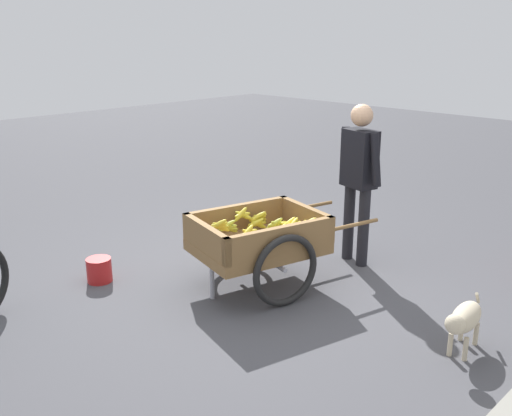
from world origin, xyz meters
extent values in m
plane|color=#47474C|center=(0.00, 0.00, 0.00)|extent=(24.00, 24.00, 0.00)
cube|color=olive|center=(0.00, 0.04, 0.40)|extent=(1.26, 1.04, 0.10)
cube|color=olive|center=(0.50, -0.08, 0.57)|extent=(0.25, 0.79, 0.24)
cube|color=olive|center=(-0.51, 0.17, 0.57)|extent=(0.25, 0.79, 0.24)
cube|color=olive|center=(0.09, 0.40, 0.57)|extent=(1.08, 0.32, 0.24)
cube|color=olive|center=(-0.09, -0.32, 0.57)|extent=(1.08, 0.32, 0.24)
torus|color=black|center=(0.10, 0.47, 0.32)|extent=(0.64, 0.21, 0.64)
torus|color=black|center=(-0.11, -0.39, 0.32)|extent=(0.64, 0.21, 0.64)
cylinder|color=#9E9EA8|center=(0.00, 0.04, 0.32)|extent=(0.25, 0.86, 0.04)
cylinder|color=olive|center=(-0.72, 0.57, 0.55)|extent=(0.54, 0.17, 0.04)
cylinder|color=olive|center=(-0.89, -0.09, 0.55)|extent=(0.54, 0.17, 0.04)
cylinder|color=#9E9EA8|center=(0.45, -0.07, 0.18)|extent=(0.04, 0.04, 0.35)
ellipsoid|color=gold|center=(-0.21, 0.09, 0.56)|extent=(0.18, 0.05, 0.13)
ellipsoid|color=gold|center=(-0.18, 0.09, 0.57)|extent=(0.19, 0.08, 0.05)
ellipsoid|color=gold|center=(-0.16, 0.09, 0.58)|extent=(0.18, 0.12, 0.14)
ellipsoid|color=gold|center=(-0.20, -0.15, 0.51)|extent=(0.18, 0.12, 0.13)
ellipsoid|color=gold|center=(-0.18, -0.15, 0.52)|extent=(0.19, 0.11, 0.05)
ellipsoid|color=gold|center=(-0.16, -0.14, 0.53)|extent=(0.17, 0.14, 0.13)
ellipsoid|color=gold|center=(-0.30, 0.16, 0.54)|extent=(0.16, 0.14, 0.14)
ellipsoid|color=gold|center=(-0.29, 0.16, 0.55)|extent=(0.18, 0.14, 0.10)
ellipsoid|color=gold|center=(-0.28, 0.17, 0.56)|extent=(0.19, 0.08, 0.05)
ellipsoid|color=gold|center=(-0.27, 0.17, 0.57)|extent=(0.18, 0.13, 0.11)
ellipsoid|color=gold|center=(-0.26, 0.17, 0.58)|extent=(0.18, 0.08, 0.13)
ellipsoid|color=gold|center=(0.15, 0.10, 0.56)|extent=(0.18, 0.11, 0.14)
ellipsoid|color=gold|center=(0.16, 0.10, 0.57)|extent=(0.19, 0.08, 0.08)
ellipsoid|color=gold|center=(0.18, 0.10, 0.58)|extent=(0.19, 0.09, 0.08)
ellipsoid|color=gold|center=(0.20, 0.10, 0.59)|extent=(0.17, 0.06, 0.14)
ellipsoid|color=gold|center=(-0.28, 0.23, 0.56)|extent=(0.18, 0.08, 0.13)
ellipsoid|color=gold|center=(-0.27, 0.24, 0.57)|extent=(0.19, 0.10, 0.08)
ellipsoid|color=gold|center=(-0.26, 0.24, 0.58)|extent=(0.19, 0.09, 0.09)
ellipsoid|color=gold|center=(-0.24, 0.24, 0.59)|extent=(0.19, 0.08, 0.13)
ellipsoid|color=gold|center=(-0.17, 0.34, 0.51)|extent=(0.18, 0.06, 0.14)
ellipsoid|color=gold|center=(-0.15, 0.34, 0.52)|extent=(0.18, 0.14, 0.09)
ellipsoid|color=gold|center=(-0.14, 0.34, 0.53)|extent=(0.19, 0.09, 0.07)
ellipsoid|color=gold|center=(-0.12, 0.34, 0.54)|extent=(0.17, 0.11, 0.15)
ellipsoid|color=gold|center=(-0.28, 0.41, 0.62)|extent=(0.17, 0.08, 0.15)
ellipsoid|color=gold|center=(-0.26, 0.41, 0.63)|extent=(0.19, 0.06, 0.08)
ellipsoid|color=gold|center=(-0.25, 0.42, 0.64)|extent=(0.19, 0.08, 0.08)
ellipsoid|color=gold|center=(-0.23, 0.42, 0.65)|extent=(0.17, 0.13, 0.13)
ellipsoid|color=gold|center=(-0.08, -0.22, 0.61)|extent=(0.17, 0.13, 0.13)
ellipsoid|color=gold|center=(-0.06, -0.21, 0.62)|extent=(0.18, 0.07, 0.05)
ellipsoid|color=gold|center=(-0.03, -0.21, 0.63)|extent=(0.17, 0.05, 0.14)
ellipsoid|color=gold|center=(0.13, -0.20, 0.54)|extent=(0.18, 0.11, 0.13)
ellipsoid|color=gold|center=(0.14, -0.20, 0.55)|extent=(0.18, 0.13, 0.09)
ellipsoid|color=gold|center=(0.15, -0.19, 0.56)|extent=(0.19, 0.11, 0.05)
ellipsoid|color=gold|center=(0.16, -0.19, 0.57)|extent=(0.19, 0.08, 0.09)
ellipsoid|color=gold|center=(0.17, -0.18, 0.58)|extent=(0.18, 0.12, 0.12)
ellipsoid|color=gold|center=(0.32, -0.09, 0.63)|extent=(0.18, 0.10, 0.14)
ellipsoid|color=gold|center=(0.33, -0.09, 0.64)|extent=(0.19, 0.09, 0.08)
ellipsoid|color=gold|center=(0.35, -0.09, 0.65)|extent=(0.19, 0.10, 0.09)
ellipsoid|color=gold|center=(0.37, -0.08, 0.66)|extent=(0.17, 0.14, 0.13)
ellipsoid|color=gold|center=(-0.25, -0.17, 0.54)|extent=(0.18, 0.08, 0.15)
ellipsoid|color=gold|center=(-0.23, -0.17, 0.55)|extent=(0.19, 0.07, 0.10)
ellipsoid|color=gold|center=(-0.22, -0.17, 0.56)|extent=(0.18, 0.06, 0.05)
ellipsoid|color=gold|center=(-0.21, -0.16, 0.57)|extent=(0.19, 0.12, 0.09)
ellipsoid|color=gold|center=(-0.20, -0.16, 0.58)|extent=(0.18, 0.13, 0.12)
cylinder|color=black|center=(-1.09, 0.42, 0.39)|extent=(0.11, 0.11, 0.79)
cylinder|color=black|center=(-1.15, 0.21, 0.39)|extent=(0.11, 0.11, 0.79)
cube|color=black|center=(-1.12, 0.32, 1.07)|extent=(0.28, 0.38, 0.56)
sphere|color=tan|center=(-1.12, 0.32, 1.48)|extent=(0.21, 0.21, 0.21)
cylinder|color=black|center=(-1.07, 0.53, 1.10)|extent=(0.08, 0.14, 0.51)
cylinder|color=black|center=(-1.17, 0.10, 1.10)|extent=(0.08, 0.08, 0.50)
ellipsoid|color=beige|center=(-0.28, 1.88, 0.27)|extent=(0.46, 0.25, 0.18)
sphere|color=beige|center=(-0.01, 1.92, 0.33)|extent=(0.14, 0.14, 0.14)
cylinder|color=beige|center=(-0.56, 1.83, 0.31)|extent=(0.11, 0.04, 0.12)
cylinder|color=beige|center=(-0.16, 1.95, 0.09)|extent=(0.04, 0.04, 0.18)
cylinder|color=beige|center=(-0.14, 1.84, 0.09)|extent=(0.04, 0.04, 0.18)
cylinder|color=beige|center=(-0.42, 1.91, 0.09)|extent=(0.04, 0.04, 0.18)
cylinder|color=beige|center=(-0.40, 1.80, 0.09)|extent=(0.04, 0.04, 0.18)
cylinder|color=#B21E1E|center=(0.96, -1.09, 0.11)|extent=(0.23, 0.23, 0.23)
camera|label=1|loc=(3.43, 3.41, 2.24)|focal=40.16mm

